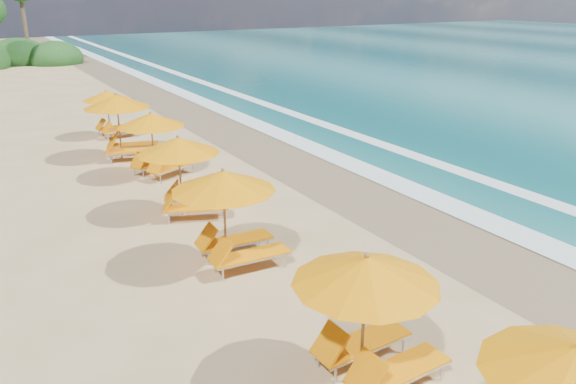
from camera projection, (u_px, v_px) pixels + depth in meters
name	position (u px, v px, depth m)	size (l,w,h in m)	color
ground	(288.00, 231.00, 16.17)	(160.00, 160.00, 0.00)	tan
wet_sand	(396.00, 206.00, 18.07)	(4.00, 160.00, 0.01)	olive
surf_foam	(456.00, 191.00, 19.34)	(4.00, 160.00, 0.01)	white
station_2	(373.00, 309.00, 9.56)	(2.78, 2.59, 2.52)	olive
station_3	(232.00, 211.00, 13.77)	(2.85, 2.65, 2.57)	olive
station_4	(186.00, 171.00, 16.95)	(3.25, 3.21, 2.51)	olive
station_5	(157.00, 140.00, 20.55)	(3.20, 3.16, 2.46)	olive
station_6	(124.00, 122.00, 22.79)	(3.38, 3.29, 2.68)	olive
station_7	(112.00, 110.00, 26.27)	(2.53, 2.37, 2.23)	olive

